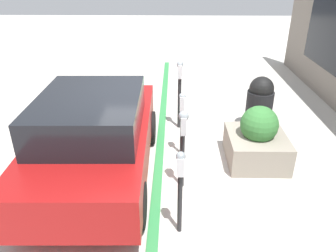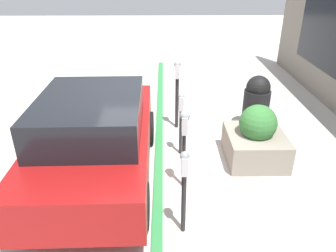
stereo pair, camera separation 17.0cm
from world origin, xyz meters
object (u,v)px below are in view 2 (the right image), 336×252
(parking_meter_second, at_px, (184,132))
(trash_bin, at_px, (256,102))
(parking_meter_nearest, at_px, (184,180))
(parking_meter_fourth, at_px, (177,86))
(parked_car_front, at_px, (95,137))
(planter_box, at_px, (256,139))
(parking_meter_middle, at_px, (181,114))

(parking_meter_second, distance_m, trash_bin, 2.92)
(parking_meter_nearest, xyz_separation_m, parking_meter_second, (1.06, -0.06, 0.16))
(parking_meter_fourth, height_order, trash_bin, parking_meter_fourth)
(parking_meter_second, relative_size, parking_meter_fourth, 0.89)
(parking_meter_nearest, xyz_separation_m, parked_car_front, (1.33, 1.44, -0.05))
(planter_box, bearing_deg, parking_meter_fourth, 45.77)
(parked_car_front, xyz_separation_m, trash_bin, (2.00, -3.29, -0.21))
(parking_meter_middle, bearing_deg, planter_box, -99.24)
(parking_meter_nearest, height_order, parking_meter_fourth, parking_meter_fourth)
(trash_bin, bearing_deg, parking_meter_second, 141.79)
(planter_box, xyz_separation_m, trash_bin, (1.43, -0.35, 0.18))
(trash_bin, bearing_deg, planter_box, 166.04)
(parking_meter_middle, xyz_separation_m, parked_car_front, (-0.81, 1.50, -0.05))
(parking_meter_nearest, height_order, parking_meter_second, parking_meter_second)
(parking_meter_nearest, relative_size, parked_car_front, 0.32)
(parking_meter_fourth, relative_size, parked_car_front, 0.39)
(parking_meter_middle, height_order, trash_bin, parking_meter_middle)
(parking_meter_second, height_order, parking_meter_middle, parking_meter_second)
(parked_car_front, bearing_deg, planter_box, -80.11)
(parking_meter_fourth, xyz_separation_m, trash_bin, (0.00, -1.82, -0.41))
(parking_meter_middle, relative_size, parked_car_front, 0.32)
(parking_meter_nearest, distance_m, parking_meter_middle, 2.14)
(parking_meter_middle, height_order, planter_box, parking_meter_middle)
(trash_bin, bearing_deg, parked_car_front, 121.33)
(planter_box, bearing_deg, trash_bin, -13.96)
(parking_meter_middle, xyz_separation_m, planter_box, (-0.23, -1.43, -0.44))
(parking_meter_middle, xyz_separation_m, parking_meter_fourth, (1.19, 0.03, 0.15))
(parking_meter_middle, bearing_deg, parking_meter_fourth, 1.51)
(parking_meter_second, distance_m, parking_meter_fourth, 2.27)
(parking_meter_fourth, bearing_deg, trash_bin, -89.89)
(parking_meter_nearest, distance_m, trash_bin, 3.82)
(parking_meter_middle, relative_size, trash_bin, 1.05)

